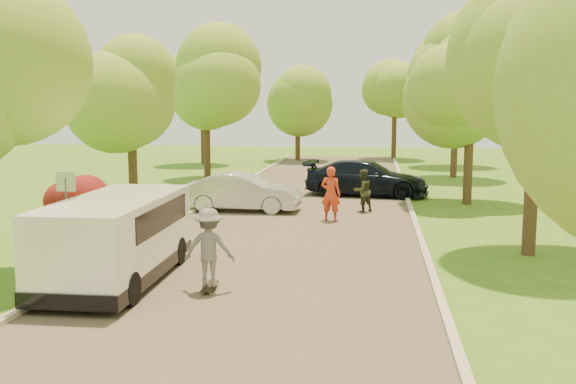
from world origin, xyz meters
The scene contains 22 objects.
ground centered at (0.00, 0.00, 0.00)m, with size 100.00×100.00×0.00m, color #3B6E1A.
road centered at (0.00, 8.00, 0.01)m, with size 8.00×60.00×0.01m, color #4C4438.
curb_left centered at (-4.05, 8.00, 0.06)m, with size 0.18×60.00×0.12m, color #B2AD9E.
curb_right centered at (4.05, 8.00, 0.06)m, with size 0.18×60.00×0.12m, color #B2AD9E.
street_sign centered at (-5.80, 4.00, 1.56)m, with size 0.55×0.06×2.17m.
red_shrub centered at (-6.30, 5.50, 1.10)m, with size 1.70×1.70×1.95m.
tree_l_midb centered at (-6.81, 12.00, 4.59)m, with size 4.30×4.20×6.62m.
tree_l_far centered at (-6.39, 22.00, 5.47)m, with size 4.92×4.80×7.79m.
tree_r_mida centered at (7.02, 5.00, 5.54)m, with size 5.13×5.00×7.95m.
tree_r_midb centered at (6.60, 14.00, 4.88)m, with size 4.51×4.40×7.01m.
tree_r_far centered at (7.23, 24.00, 5.83)m, with size 5.33×5.20×8.34m.
tree_bg_a centered at (-8.78, 30.00, 5.31)m, with size 5.12×5.00×7.72m.
tree_bg_b centered at (8.22, 32.00, 5.54)m, with size 5.12×5.00×7.95m.
tree_bg_c centered at (-2.79, 34.00, 5.02)m, with size 4.92×4.80×7.33m.
tree_bg_d centered at (4.22, 36.00, 5.31)m, with size 5.12×5.00×7.72m.
minivan centered at (-3.07, 0.98, 1.02)m, with size 2.15×5.23×1.93m.
silver_sedan centered at (-2.30, 11.02, 0.72)m, with size 1.53×4.38×1.44m, color silver.
dark_sedan centered at (2.30, 15.86, 0.79)m, with size 2.21×5.44×1.58m, color black.
longboard centered at (-0.82, 0.53, 0.09)m, with size 0.28×0.88×0.10m.
skateboarder centered at (-0.82, 0.53, 0.96)m, with size 1.10×0.63×1.70m, color slate.
person_striped centered at (1.17, 9.35, 0.96)m, with size 0.70×0.46×1.91m, color red.
person_olive centered at (2.22, 11.39, 0.81)m, with size 0.79×0.62×1.63m, color #2B2F1C.
Camera 1 is at (2.69, -12.59, 3.98)m, focal length 40.00 mm.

